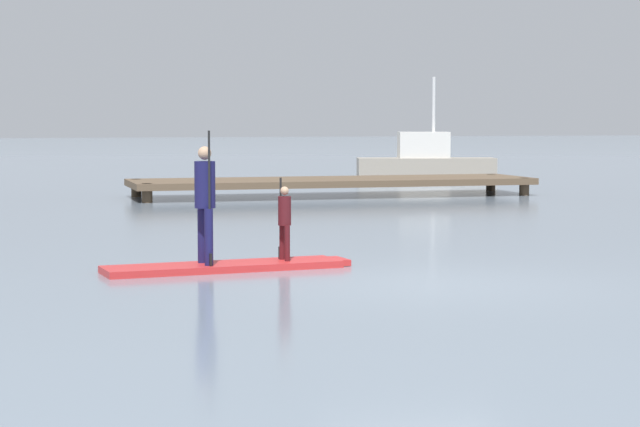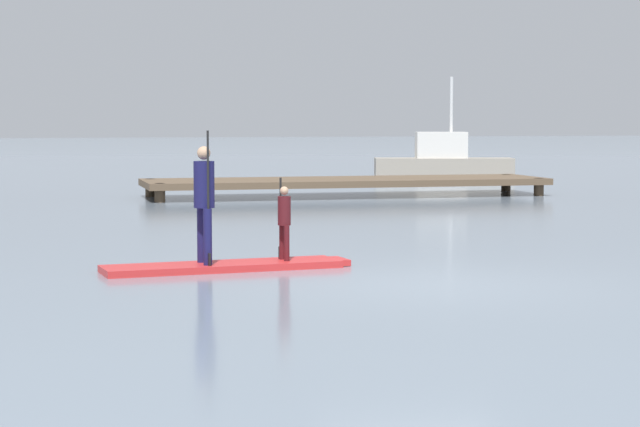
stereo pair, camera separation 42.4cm
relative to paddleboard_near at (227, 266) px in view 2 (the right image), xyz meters
name	(u,v)px [view 2 (the right image)]	position (x,y,z in m)	size (l,w,h in m)	color
ground_plane	(422,285)	(2.21, -2.22, -0.05)	(240.00, 240.00, 0.00)	gray
paddleboard_near	(227,266)	(0.00, 0.00, 0.00)	(3.68, 1.17, 0.10)	red
paddler_adult	(204,196)	(-0.33, -0.04, 1.02)	(0.33, 0.52, 1.91)	#19194C
paddler_child_solo	(284,219)	(0.87, 0.11, 0.66)	(0.21, 0.39, 1.21)	#4C1419
fishing_boat_green_midground	(443,161)	(12.41, 24.81, 0.56)	(5.29, 2.52, 3.72)	#9E9384
floating_dock	(346,182)	(5.96, 15.12, 0.35)	(11.27, 2.93, 0.50)	brown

